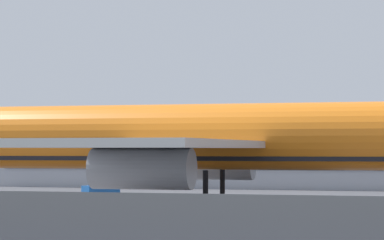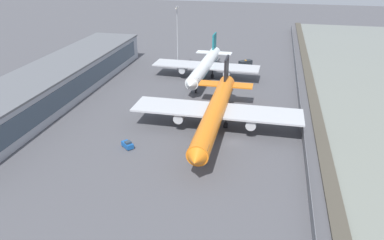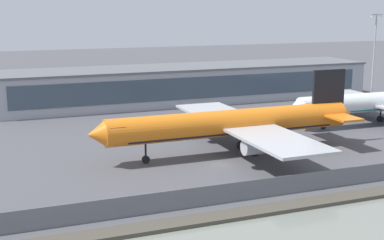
{
  "view_description": "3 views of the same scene",
  "coord_description": "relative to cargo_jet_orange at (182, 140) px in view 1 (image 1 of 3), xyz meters",
  "views": [
    {
      "loc": [
        22.66,
        -55.04,
        4.66
      ],
      "look_at": [
        5.98,
        4.82,
        6.66
      ],
      "focal_mm": 85.0,
      "sensor_mm": 36.0,
      "label": 1
    },
    {
      "loc": [
        -78.74,
        -7.16,
        42.07
      ],
      "look_at": [
        -1.22,
        9.86,
        5.35
      ],
      "focal_mm": 35.0,
      "sensor_mm": 36.0,
      "label": 2
    },
    {
      "loc": [
        -34.58,
        -75.5,
        24.99
      ],
      "look_at": [
        -1.08,
        10.22,
        5.45
      ],
      "focal_mm": 50.0,
      "sensor_mm": 36.0,
      "label": 3
    }
  ],
  "objects": [
    {
      "name": "ground_plane",
      "position": [
        -5.11,
        -5.26,
        -5.33
      ],
      "size": [
        500.0,
        500.0,
        0.0
      ],
      "primitive_type": "plane",
      "color": "#4C4C51"
    },
    {
      "name": "cargo_jet_orange",
      "position": [
        0.0,
        0.0,
        0.0
      ],
      "size": [
        49.57,
        42.4,
        13.96
      ],
      "color": "orange",
      "rests_on": "ground"
    },
    {
      "name": "baggage_tug",
      "position": [
        -13.15,
        18.31,
        -4.52
      ],
      "size": [
        3.3,
        3.47,
        1.8
      ],
      "color": "#19519E",
      "rests_on": "ground"
    }
  ]
}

